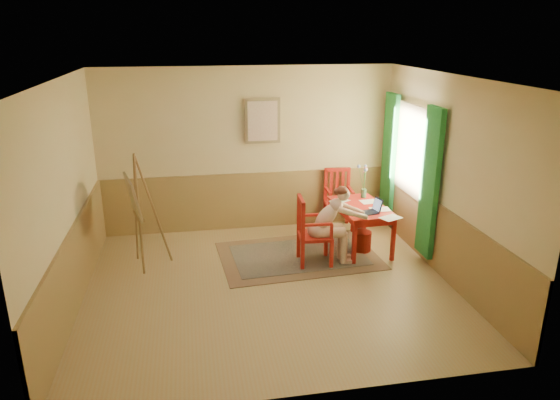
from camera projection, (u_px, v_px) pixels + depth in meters
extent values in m
cube|color=tan|center=(269.00, 286.00, 7.04)|extent=(5.00, 4.50, 0.02)
cube|color=white|center=(268.00, 77.00, 6.14)|extent=(5.00, 4.50, 0.02)
cube|color=#DCC186|center=(248.00, 150.00, 8.70)|extent=(5.00, 0.02, 2.80)
cube|color=#DCC186|center=(309.00, 264.00, 4.48)|extent=(5.00, 0.02, 2.80)
cube|color=#DCC186|center=(64.00, 200.00, 6.17)|extent=(0.02, 4.50, 2.80)
cube|color=#DCC186|center=(449.00, 179.00, 7.01)|extent=(0.02, 4.50, 2.80)
cube|color=tan|center=(249.00, 201.00, 8.96)|extent=(5.00, 0.04, 1.00)
cube|color=tan|center=(76.00, 267.00, 6.46)|extent=(0.04, 4.50, 1.00)
cube|color=tan|center=(440.00, 240.00, 7.29)|extent=(0.04, 4.50, 1.00)
cube|color=white|center=(413.00, 151.00, 7.98)|extent=(0.02, 1.00, 1.30)
cube|color=#937D55|center=(412.00, 151.00, 7.98)|extent=(0.03, 1.12, 1.42)
cube|color=green|center=(430.00, 183.00, 7.34)|extent=(0.08, 0.45, 2.20)
cube|color=green|center=(389.00, 158.00, 8.80)|extent=(0.08, 0.45, 2.20)
cube|color=#937D55|center=(262.00, 121.00, 8.54)|extent=(0.60, 0.04, 0.76)
cube|color=beige|center=(263.00, 121.00, 8.51)|extent=(0.50, 0.02, 0.66)
cube|color=#8C7251|center=(298.00, 256.00, 7.95)|extent=(2.50, 1.76, 0.01)
cube|color=black|center=(298.00, 255.00, 7.95)|extent=(2.08, 1.33, 0.01)
cube|color=red|center=(361.00, 207.00, 8.03)|extent=(0.79, 1.24, 0.04)
cube|color=red|center=(361.00, 211.00, 8.05)|extent=(0.69, 1.14, 0.10)
cube|color=red|center=(354.00, 244.00, 7.56)|extent=(0.06, 0.06, 0.68)
cube|color=red|center=(393.00, 240.00, 7.70)|extent=(0.06, 0.06, 0.68)
cube|color=red|center=(330.00, 218.00, 8.58)|extent=(0.06, 0.06, 0.68)
cube|color=red|center=(365.00, 215.00, 8.72)|extent=(0.06, 0.06, 0.68)
cube|color=red|center=(315.00, 236.00, 7.58)|extent=(0.51, 0.49, 0.05)
cube|color=red|center=(303.00, 256.00, 7.44)|extent=(0.06, 0.06, 0.42)
cube|color=red|center=(331.00, 255.00, 7.49)|extent=(0.06, 0.06, 0.42)
cube|color=red|center=(298.00, 245.00, 7.82)|extent=(0.06, 0.06, 0.42)
cube|color=red|center=(326.00, 244.00, 7.87)|extent=(0.06, 0.06, 0.42)
cube|color=red|center=(303.00, 222.00, 7.26)|extent=(0.06, 0.06, 0.57)
cube|color=red|center=(299.00, 212.00, 7.65)|extent=(0.06, 0.06, 0.57)
cube|color=red|center=(301.00, 200.00, 7.37)|extent=(0.08, 0.46, 0.06)
cube|color=red|center=(302.00, 220.00, 7.36)|extent=(0.03, 0.05, 0.47)
cube|color=red|center=(301.00, 218.00, 7.46)|extent=(0.03, 0.05, 0.47)
cube|color=red|center=(300.00, 215.00, 7.56)|extent=(0.03, 0.05, 0.47)
cube|color=red|center=(318.00, 225.00, 7.31)|extent=(0.43, 0.07, 0.04)
cube|color=red|center=(331.00, 231.00, 7.37)|extent=(0.04, 0.04, 0.23)
cube|color=red|center=(313.00, 215.00, 7.69)|extent=(0.43, 0.07, 0.04)
cube|color=red|center=(326.00, 221.00, 7.75)|extent=(0.04, 0.04, 0.23)
cube|color=red|center=(339.00, 204.00, 8.94)|extent=(0.50, 0.51, 0.05)
cube|color=red|center=(325.00, 213.00, 9.20)|extent=(0.06, 0.06, 0.42)
cube|color=red|center=(329.00, 221.00, 8.79)|extent=(0.06, 0.06, 0.42)
cube|color=red|center=(347.00, 212.00, 9.24)|extent=(0.06, 0.06, 0.42)
cube|color=red|center=(353.00, 221.00, 8.83)|extent=(0.06, 0.06, 0.42)
cube|color=red|center=(326.00, 184.00, 9.02)|extent=(0.06, 0.06, 0.58)
cube|color=red|center=(348.00, 183.00, 9.06)|extent=(0.06, 0.06, 0.58)
cube|color=red|center=(338.00, 170.00, 8.96)|extent=(0.46, 0.09, 0.06)
cube|color=red|center=(331.00, 185.00, 9.04)|extent=(0.05, 0.03, 0.47)
cube|color=red|center=(337.00, 184.00, 9.05)|extent=(0.05, 0.03, 0.47)
cube|color=red|center=(343.00, 184.00, 9.06)|extent=(0.05, 0.03, 0.47)
cube|color=red|center=(328.00, 191.00, 8.84)|extent=(0.07, 0.43, 0.04)
cube|color=red|center=(330.00, 201.00, 8.68)|extent=(0.04, 0.04, 0.23)
cube|color=red|center=(351.00, 190.00, 8.88)|extent=(0.07, 0.43, 0.04)
cube|color=red|center=(353.00, 200.00, 8.72)|extent=(0.04, 0.04, 0.23)
ellipsoid|color=beige|center=(316.00, 231.00, 7.54)|extent=(0.29, 0.35, 0.22)
cylinder|color=beige|center=(331.00, 233.00, 7.49)|extent=(0.43, 0.18, 0.15)
cylinder|color=beige|center=(329.00, 228.00, 7.65)|extent=(0.43, 0.18, 0.15)
cylinder|color=beige|center=(344.00, 248.00, 7.59)|extent=(0.12, 0.12, 0.48)
cylinder|color=beige|center=(341.00, 243.00, 7.75)|extent=(0.12, 0.12, 0.48)
cube|color=beige|center=(347.00, 262.00, 7.67)|extent=(0.21, 0.10, 0.07)
cube|color=beige|center=(344.00, 257.00, 7.83)|extent=(0.21, 0.10, 0.07)
ellipsoid|color=beige|center=(326.00, 217.00, 7.49)|extent=(0.48, 0.30, 0.50)
ellipsoid|color=beige|center=(336.00, 205.00, 7.45)|extent=(0.21, 0.30, 0.17)
sphere|color=beige|center=(343.00, 194.00, 7.41)|extent=(0.20, 0.20, 0.19)
ellipsoid|color=#602D1B|center=(342.00, 191.00, 7.39)|extent=(0.19, 0.20, 0.14)
sphere|color=#602D1B|center=(337.00, 192.00, 7.39)|extent=(0.11, 0.11, 0.10)
cylinder|color=beige|center=(344.00, 211.00, 7.34)|extent=(0.22, 0.12, 0.14)
cylinder|color=beige|center=(358.00, 215.00, 7.41)|extent=(0.29, 0.12, 0.16)
sphere|color=beige|center=(351.00, 213.00, 7.35)|extent=(0.09, 0.09, 0.08)
sphere|color=beige|center=(366.00, 217.00, 7.47)|extent=(0.07, 0.07, 0.07)
cylinder|color=beige|center=(340.00, 205.00, 7.61)|extent=(0.21, 0.09, 0.14)
cylinder|color=beige|center=(354.00, 210.00, 7.64)|extent=(0.29, 0.15, 0.16)
sphere|color=beige|center=(346.00, 206.00, 7.64)|extent=(0.09, 0.09, 0.08)
sphere|color=beige|center=(362.00, 213.00, 7.64)|extent=(0.07, 0.07, 0.07)
cube|color=#1E2338|center=(367.00, 213.00, 7.70)|extent=(0.33, 0.27, 0.02)
cube|color=#2D3342|center=(367.00, 212.00, 7.70)|extent=(0.29, 0.22, 0.00)
cube|color=#1E2338|center=(378.00, 205.00, 7.73)|extent=(0.11, 0.22, 0.20)
cube|color=#99BFF2|center=(377.00, 205.00, 7.73)|extent=(0.08, 0.18, 0.16)
cube|color=white|center=(391.00, 218.00, 7.50)|extent=(0.37, 0.32, 0.00)
cube|color=white|center=(370.00, 202.00, 8.21)|extent=(0.32, 0.24, 0.00)
cube|color=white|center=(340.00, 201.00, 8.25)|extent=(0.37, 0.34, 0.00)
cube|color=white|center=(380.00, 209.00, 7.86)|extent=(0.32, 0.23, 0.00)
cylinder|color=#3F724C|center=(364.00, 193.00, 8.40)|extent=(0.10, 0.10, 0.15)
cylinder|color=#3F7233|center=(361.00, 178.00, 8.36)|extent=(0.08, 0.10, 0.39)
sphere|color=#728CD8|center=(359.00, 166.00, 8.34)|extent=(0.07, 0.07, 0.06)
cylinder|color=#3F7233|center=(364.00, 179.00, 8.28)|extent=(0.04, 0.09, 0.40)
sphere|color=pink|center=(365.00, 168.00, 8.18)|extent=(0.05, 0.05, 0.04)
cylinder|color=#3F7233|center=(364.00, 181.00, 8.36)|extent=(0.02, 0.04, 0.30)
sphere|color=pink|center=(364.00, 172.00, 8.32)|extent=(0.06, 0.06, 0.05)
cylinder|color=#3F7233|center=(365.00, 180.00, 8.27)|extent=(0.04, 0.13, 0.38)
sphere|color=#728CD8|center=(366.00, 170.00, 8.15)|extent=(0.06, 0.06, 0.05)
cylinder|color=#3F7233|center=(365.00, 180.00, 8.38)|extent=(0.06, 0.10, 0.33)
sphere|color=pink|center=(366.00, 169.00, 8.37)|extent=(0.06, 0.06, 0.05)
cylinder|color=#3F7233|center=(365.00, 180.00, 8.36)|extent=(0.04, 0.06, 0.34)
sphere|color=pink|center=(366.00, 169.00, 8.33)|extent=(0.05, 0.05, 0.04)
cylinder|color=#3F7233|center=(365.00, 178.00, 8.37)|extent=(0.05, 0.11, 0.38)
sphere|color=#728CD8|center=(365.00, 166.00, 8.36)|extent=(0.05, 0.05, 0.05)
cylinder|color=#9F1F13|center=(361.00, 241.00, 8.09)|extent=(0.41, 0.41, 0.33)
cylinder|color=olive|center=(139.00, 215.00, 7.24)|extent=(0.06, 0.32, 1.72)
cylinder|color=olive|center=(136.00, 209.00, 7.48)|extent=(0.16, 0.30, 1.72)
cylinder|color=olive|center=(154.00, 209.00, 7.45)|extent=(0.44, 0.14, 1.72)
cylinder|color=olive|center=(136.00, 216.00, 7.38)|extent=(0.14, 0.47, 0.03)
cube|color=olive|center=(140.00, 216.00, 7.40)|extent=(0.18, 0.52, 0.03)
cube|color=#937D55|center=(133.00, 197.00, 7.27)|extent=(0.31, 0.77, 0.57)
cube|color=beige|center=(134.00, 197.00, 7.28)|extent=(0.26, 0.69, 0.49)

